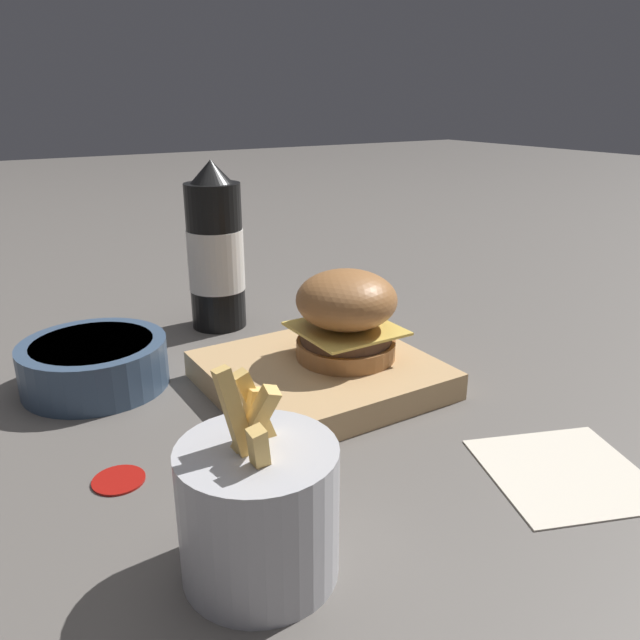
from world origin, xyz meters
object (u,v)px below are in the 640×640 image
object	(u,v)px
burger	(346,314)
fries_basket	(259,509)
serving_board	(320,375)
ketchup_bottle	(214,253)
side_bowl	(95,363)
spoon	(343,299)

from	to	relation	value
burger	fries_basket	size ratio (longest dim) A/B	0.72
serving_board	ketchup_bottle	world-z (taller)	ketchup_bottle
burger	side_bowl	size ratio (longest dim) A/B	0.70
spoon	fries_basket	bearing A→B (deg)	169.25
serving_board	ketchup_bottle	size ratio (longest dim) A/B	1.02
burger	spoon	distance (m)	0.29
ketchup_bottle	spoon	bearing A→B (deg)	177.38
serving_board	burger	bearing A→B (deg)	178.11
burger	side_bowl	bearing A→B (deg)	-29.25
fries_basket	side_bowl	bearing A→B (deg)	-85.86
fries_basket	side_bowl	size ratio (longest dim) A/B	0.97
ketchup_bottle	fries_basket	world-z (taller)	ketchup_bottle
serving_board	spoon	world-z (taller)	serving_board
fries_basket	spoon	world-z (taller)	fries_basket
spoon	side_bowl	bearing A→B (deg)	132.65
fries_basket	spoon	xyz separation A→B (m)	(-0.38, -0.46, -0.04)
side_bowl	fries_basket	bearing A→B (deg)	94.14
fries_basket	side_bowl	world-z (taller)	fries_basket
ketchup_bottle	side_bowl	xyz separation A→B (m)	(0.19, 0.11, -0.08)
ketchup_bottle	spoon	size ratio (longest dim) A/B	1.38
fries_basket	spoon	bearing A→B (deg)	-129.44
burger	spoon	bearing A→B (deg)	-123.46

